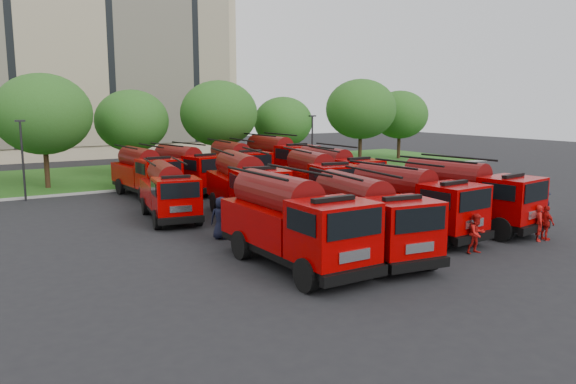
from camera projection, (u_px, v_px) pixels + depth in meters
name	position (u px, v px, depth m)	size (l,w,h in m)	color
ground	(307.00, 235.00, 26.41)	(140.00, 140.00, 0.00)	black
lawn	(139.00, 174.00, 48.22)	(70.00, 16.00, 0.12)	#1B4E14
curb	(172.00, 186.00, 41.42)	(70.00, 0.30, 0.14)	gray
apartment_building	(95.00, 47.00, 65.68)	(30.00, 14.18, 25.00)	tan
tree_2	(43.00, 114.00, 39.44)	(6.72, 6.72, 8.22)	#382314
tree_3	(132.00, 121.00, 45.28)	(5.88, 5.88, 7.19)	#382314
tree_4	(219.00, 114.00, 47.58)	(6.55, 6.55, 8.01)	#382314
tree_5	(283.00, 122.00, 52.19)	(5.46, 5.46, 6.68)	#382314
tree_6	(361.00, 109.00, 54.91)	(6.89, 6.89, 8.42)	#382314
tree_7	(400.00, 115.00, 60.34)	(6.05, 6.05, 7.39)	#382314
lamp_post_0	(22.00, 155.00, 35.18)	(0.60, 0.25, 5.11)	black
lamp_post_1	(312.00, 142.00, 46.62)	(0.60, 0.25, 5.11)	black
fire_truck_0	(293.00, 222.00, 21.23)	(2.84, 7.60, 3.45)	black
fire_truck_1	(367.00, 217.00, 22.58)	(3.39, 7.38, 3.24)	black
fire_truck_2	(411.00, 202.00, 26.11)	(3.02, 7.26, 3.23)	black
fire_truck_3	(465.00, 195.00, 27.76)	(3.55, 7.57, 3.31)	black
fire_truck_4	(169.00, 192.00, 29.95)	(3.25, 6.72, 2.94)	black
fire_truck_5	(245.00, 186.00, 30.26)	(3.95, 7.91, 3.44)	black
fire_truck_6	(317.00, 179.00, 33.68)	(3.69, 7.44, 3.24)	black
fire_truck_7	(335.00, 174.00, 35.93)	(2.69, 7.25, 3.29)	black
fire_truck_8	(145.00, 172.00, 37.11)	(2.91, 7.13, 3.18)	black
fire_truck_9	(187.00, 169.00, 38.80)	(3.65, 7.35, 3.20)	black
fire_truck_10	(236.00, 165.00, 40.81)	(3.02, 7.42, 3.32)	black
fire_truck_11	(278.00, 159.00, 44.25)	(3.11, 7.87, 3.53)	black
firefighter_0	(538.00, 241.00, 25.41)	(0.60, 0.44, 1.64)	#A80F0C
firefighter_1	(476.00, 253.00, 23.31)	(0.82, 0.45, 1.68)	#A80F0C
firefighter_2	(545.00, 240.00, 25.57)	(0.93, 0.53, 1.59)	#A80F0C
firefighter_3	(543.00, 222.00, 29.48)	(1.11, 0.57, 1.71)	black
firefighter_4	(221.00, 239.00, 25.77)	(0.96, 0.63, 1.95)	black
firefighter_5	(381.00, 199.00, 36.29)	(1.61, 0.69, 1.73)	#A80F0C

